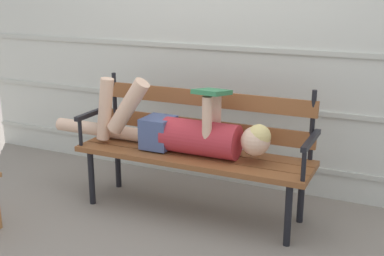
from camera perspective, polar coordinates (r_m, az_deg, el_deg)
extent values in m
plane|color=gray|center=(3.46, -0.69, -10.29)|extent=(12.00, 12.00, 0.00)
cube|color=beige|center=(3.81, 4.36, 12.44)|extent=(4.78, 0.06, 2.59)
cube|color=#B7B7AD|center=(4.00, 3.85, -3.22)|extent=(4.78, 0.02, 0.04)
cube|color=#B7B7AD|center=(3.88, 3.97, 2.81)|extent=(4.78, 0.02, 0.04)
cube|color=#B7B7AD|center=(3.80, 4.10, 9.16)|extent=(4.78, 0.02, 0.04)
cube|color=brown|center=(3.25, -1.11, -4.02)|extent=(1.64, 0.14, 0.04)
cube|color=brown|center=(3.38, 0.00, -3.23)|extent=(1.64, 0.14, 0.04)
cube|color=brown|center=(3.50, 1.02, -2.50)|extent=(1.64, 0.14, 0.04)
cube|color=brown|center=(3.52, 1.49, 0.06)|extent=(1.57, 0.05, 0.11)
cube|color=brown|center=(3.47, 1.52, 3.42)|extent=(1.57, 0.05, 0.11)
cylinder|color=black|center=(3.85, -8.87, 2.89)|extent=(0.03, 0.03, 0.47)
cylinder|color=black|center=(3.28, 13.69, 0.29)|extent=(0.03, 0.03, 0.47)
cylinder|color=black|center=(3.66, -11.51, -5.63)|extent=(0.04, 0.04, 0.40)
cylinder|color=black|center=(3.09, 11.01, -9.85)|extent=(0.04, 0.04, 0.40)
cylinder|color=black|center=(3.93, -8.53, -3.97)|extent=(0.04, 0.04, 0.40)
cylinder|color=black|center=(3.40, 12.46, -7.46)|extent=(0.04, 0.04, 0.40)
cube|color=black|center=(3.71, -11.23, 1.74)|extent=(0.04, 0.42, 0.03)
cylinder|color=black|center=(3.60, -12.76, -0.43)|extent=(0.03, 0.03, 0.20)
cube|color=black|center=(3.08, 13.57, -1.38)|extent=(0.04, 0.42, 0.03)
cylinder|color=black|center=(2.95, 12.75, -4.16)|extent=(0.03, 0.03, 0.20)
cylinder|color=#B72D38|center=(3.31, 1.01, -1.16)|extent=(0.52, 0.24, 0.24)
cube|color=#475684|center=(3.45, -3.88, -0.49)|extent=(0.20, 0.22, 0.21)
sphere|color=beige|center=(3.17, 7.33, -1.50)|extent=(0.19, 0.19, 0.19)
sphere|color=#E0C67A|center=(3.16, 7.69, -0.97)|extent=(0.16, 0.16, 0.16)
cylinder|color=beige|center=(3.45, -7.38, 2.49)|extent=(0.34, 0.11, 0.42)
cylinder|color=beige|center=(3.56, -9.98, 2.17)|extent=(0.15, 0.09, 0.46)
cylinder|color=beige|center=(3.77, -10.08, -0.25)|extent=(0.84, 0.10, 0.10)
cylinder|color=beige|center=(3.17, 1.74, 0.92)|extent=(0.06, 0.06, 0.31)
cylinder|color=beige|center=(3.31, 2.83, 1.58)|extent=(0.06, 0.06, 0.31)
cube|color=#337A4C|center=(3.20, 2.33, 4.17)|extent=(0.20, 0.27, 0.06)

